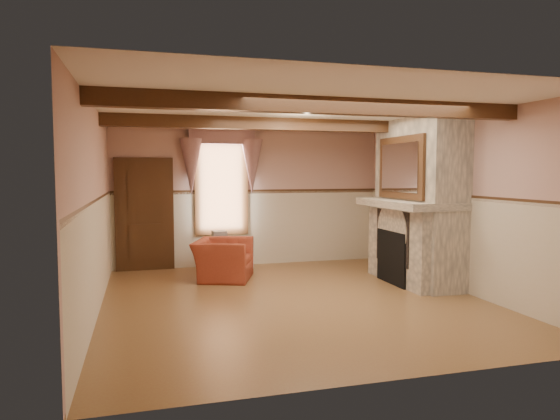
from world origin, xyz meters
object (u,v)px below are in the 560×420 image
object	(u,v)px
armchair	(223,259)
radiator	(236,253)
bowl	(403,197)
oil_lamp	(391,191)
mantel_clock	(392,193)
side_table	(220,255)

from	to	relation	value
armchair	radiator	distance (m)	1.06
bowl	oil_lamp	world-z (taller)	oil_lamp
armchair	oil_lamp	size ratio (longest dim) A/B	3.86
armchair	mantel_clock	distance (m)	3.28
side_table	armchair	bearing A→B (deg)	-95.00
side_table	bowl	size ratio (longest dim) A/B	1.44
side_table	radiator	xyz separation A→B (m)	(0.33, 0.00, 0.02)
radiator	mantel_clock	size ratio (longest dim) A/B	2.92
side_table	mantel_clock	world-z (taller)	mantel_clock
radiator	oil_lamp	xyz separation A→B (m)	(2.61, -1.46, 1.26)
side_table	mantel_clock	size ratio (longest dim) A/B	2.29
radiator	side_table	bearing A→B (deg)	-165.86
mantel_clock	oil_lamp	xyz separation A→B (m)	(0.00, 0.04, 0.04)
radiator	armchair	bearing A→B (deg)	-98.67
radiator	bowl	distance (m)	3.43
side_table	radiator	distance (m)	0.33
armchair	oil_lamp	world-z (taller)	oil_lamp
mantel_clock	oil_lamp	distance (m)	0.05
radiator	mantel_clock	bearing A→B (deg)	-15.67
armchair	bowl	distance (m)	3.35
side_table	bowl	distance (m)	3.70
armchair	side_table	size ratio (longest dim) A/B	1.96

